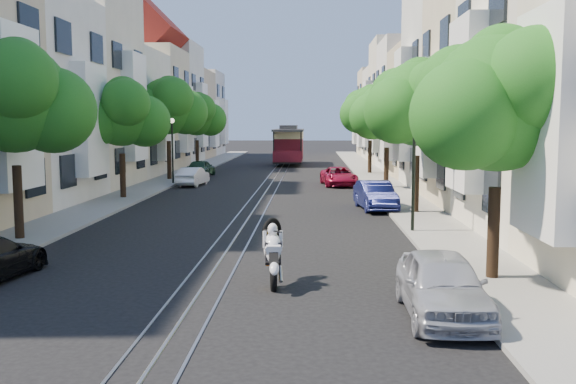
# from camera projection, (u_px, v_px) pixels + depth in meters

# --- Properties ---
(ground) EXTENTS (200.00, 200.00, 0.00)m
(ground) POSITION_uv_depth(u_px,v_px,m) (275.00, 177.00, 47.23)
(ground) COLOR black
(ground) RESTS_ON ground
(sidewalk_east) EXTENTS (2.50, 80.00, 0.12)m
(sidewalk_east) POSITION_uv_depth(u_px,v_px,m) (374.00, 177.00, 46.96)
(sidewalk_east) COLOR gray
(sidewalk_east) RESTS_ON ground
(sidewalk_west) EXTENTS (2.50, 80.00, 0.12)m
(sidewalk_west) POSITION_uv_depth(u_px,v_px,m) (178.00, 176.00, 47.48)
(sidewalk_west) COLOR gray
(sidewalk_west) RESTS_ON ground
(rail_left) EXTENTS (0.06, 80.00, 0.02)m
(rail_left) POSITION_uv_depth(u_px,v_px,m) (268.00, 177.00, 47.25)
(rail_left) COLOR gray
(rail_left) RESTS_ON ground
(rail_slot) EXTENTS (0.06, 80.00, 0.02)m
(rail_slot) POSITION_uv_depth(u_px,v_px,m) (275.00, 177.00, 47.23)
(rail_slot) COLOR gray
(rail_slot) RESTS_ON ground
(rail_right) EXTENTS (0.06, 80.00, 0.02)m
(rail_right) POSITION_uv_depth(u_px,v_px,m) (283.00, 177.00, 47.21)
(rail_right) COLOR gray
(rail_right) RESTS_ON ground
(lane_line) EXTENTS (0.08, 80.00, 0.01)m
(lane_line) POSITION_uv_depth(u_px,v_px,m) (275.00, 177.00, 47.23)
(lane_line) COLOR tan
(lane_line) RESTS_ON ground
(townhouses_east) EXTENTS (7.75, 72.00, 12.00)m
(townhouses_east) POSITION_uv_depth(u_px,v_px,m) (439.00, 106.00, 46.16)
(townhouses_east) COLOR beige
(townhouses_east) RESTS_ON ground
(townhouses_west) EXTENTS (7.75, 72.00, 11.76)m
(townhouses_west) POSITION_uv_depth(u_px,v_px,m) (114.00, 108.00, 47.02)
(townhouses_west) COLOR silver
(townhouses_west) RESTS_ON ground
(tree_e_a) EXTENTS (4.72, 3.87, 6.27)m
(tree_e_a) POSITION_uv_depth(u_px,v_px,m) (501.00, 106.00, 15.67)
(tree_e_a) COLOR black
(tree_e_a) RESTS_ON ground
(tree_e_b) EXTENTS (4.93, 4.08, 6.68)m
(tree_e_b) POSITION_uv_depth(u_px,v_px,m) (419.00, 105.00, 27.56)
(tree_e_b) COLOR black
(tree_e_b) RESTS_ON ground
(tree_e_c) EXTENTS (4.84, 3.99, 6.52)m
(tree_e_c) POSITION_uv_depth(u_px,v_px,m) (388.00, 113.00, 38.50)
(tree_e_c) COLOR black
(tree_e_c) RESTS_ON ground
(tree_e_d) EXTENTS (5.01, 4.16, 6.85)m
(tree_e_d) POSITION_uv_depth(u_px,v_px,m) (371.00, 111.00, 49.40)
(tree_e_d) COLOR black
(tree_e_d) RESTS_ON ground
(tree_w_a) EXTENTS (4.93, 4.08, 6.68)m
(tree_w_a) POSITION_uv_depth(u_px,v_px,m) (15.00, 100.00, 21.12)
(tree_w_a) COLOR black
(tree_w_a) RESTS_ON ground
(tree_w_b) EXTENTS (4.72, 3.87, 6.27)m
(tree_w_b) POSITION_uv_depth(u_px,v_px,m) (122.00, 115.00, 33.08)
(tree_w_b) COLOR black
(tree_w_b) RESTS_ON ground
(tree_w_c) EXTENTS (5.13, 4.28, 7.09)m
(tree_w_c) POSITION_uv_depth(u_px,v_px,m) (169.00, 107.00, 43.94)
(tree_w_c) COLOR black
(tree_w_c) RESTS_ON ground
(tree_w_d) EXTENTS (4.84, 3.99, 6.52)m
(tree_w_d) POSITION_uv_depth(u_px,v_px,m) (197.00, 116.00, 54.92)
(tree_w_d) COLOR black
(tree_w_d) RESTS_ON ground
(lamp_east) EXTENTS (0.32, 0.32, 4.16)m
(lamp_east) POSITION_uv_depth(u_px,v_px,m) (414.00, 155.00, 22.85)
(lamp_east) COLOR black
(lamp_east) RESTS_ON ground
(lamp_west) EXTENTS (0.32, 0.32, 4.16)m
(lamp_west) POSITION_uv_depth(u_px,v_px,m) (172.00, 141.00, 41.19)
(lamp_west) COLOR black
(lamp_west) RESTS_ON ground
(sportbike_rider) EXTENTS (0.60, 1.91, 1.66)m
(sportbike_rider) POSITION_uv_depth(u_px,v_px,m) (273.00, 250.00, 15.68)
(sportbike_rider) COLOR black
(sportbike_rider) RESTS_ON ground
(cable_car) EXTENTS (2.79, 8.93, 3.43)m
(cable_car) POSITION_uv_depth(u_px,v_px,m) (289.00, 143.00, 61.27)
(cable_car) COLOR black
(cable_car) RESTS_ON ground
(parked_car_e_near) EXTENTS (1.62, 3.98, 1.35)m
(parked_car_e_near) POSITION_uv_depth(u_px,v_px,m) (442.00, 285.00, 13.15)
(parked_car_e_near) COLOR #9FA1AA
(parked_car_e_near) RESTS_ON ground
(parked_car_e_mid) EXTENTS (1.84, 4.14, 1.32)m
(parked_car_e_mid) POSITION_uv_depth(u_px,v_px,m) (375.00, 195.00, 29.50)
(parked_car_e_mid) COLOR #0D1243
(parked_car_e_mid) RESTS_ON ground
(parked_car_e_far) EXTENTS (2.44, 4.50, 1.20)m
(parked_car_e_far) POSITION_uv_depth(u_px,v_px,m) (339.00, 176.00, 40.79)
(parked_car_e_far) COLOR maroon
(parked_car_e_far) RESTS_ON ground
(parked_car_w_mid) EXTENTS (1.63, 3.69, 1.18)m
(parked_car_w_mid) POSITION_uv_depth(u_px,v_px,m) (193.00, 176.00, 40.81)
(parked_car_w_mid) COLOR white
(parked_car_w_mid) RESTS_ON ground
(parked_car_w_far) EXTENTS (1.89, 3.86, 1.27)m
(parked_car_w_far) POSITION_uv_depth(u_px,v_px,m) (201.00, 168.00, 47.90)
(parked_car_w_far) COLOR #153622
(parked_car_w_far) RESTS_ON ground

